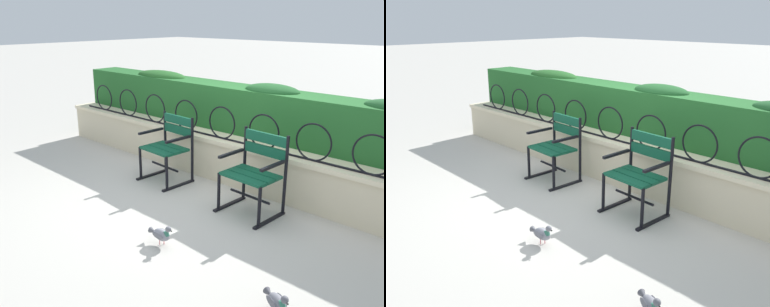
# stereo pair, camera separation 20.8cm
# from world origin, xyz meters

# --- Properties ---
(ground_plane) EXTENTS (60.00, 60.00, 0.00)m
(ground_plane) POSITION_xyz_m (0.00, 0.00, 0.00)
(ground_plane) COLOR #BCB7AD
(stone_wall) EXTENTS (6.66, 0.41, 0.56)m
(stone_wall) POSITION_xyz_m (0.00, 0.84, 0.28)
(stone_wall) COLOR beige
(stone_wall) RESTS_ON ground
(iron_arch_fence) EXTENTS (6.13, 0.02, 0.42)m
(iron_arch_fence) POSITION_xyz_m (-0.10, 0.76, 0.75)
(iron_arch_fence) COLOR black
(iron_arch_fence) RESTS_ON stone_wall
(hedge_row) EXTENTS (6.53, 0.50, 0.69)m
(hedge_row) POSITION_xyz_m (0.03, 1.26, 0.89)
(hedge_row) COLOR #236028
(hedge_row) RESTS_ON stone_wall
(park_chair_left) EXTENTS (0.60, 0.55, 0.85)m
(park_chair_left) POSITION_xyz_m (-0.61, 0.31, 0.46)
(park_chair_left) COLOR #0F4C33
(park_chair_left) RESTS_ON ground
(park_chair_right) EXTENTS (0.62, 0.55, 0.88)m
(park_chair_right) POSITION_xyz_m (0.73, 0.29, 0.47)
(park_chair_right) COLOR #0F4C33
(park_chair_right) RESTS_ON ground
(pigeon_near_chairs) EXTENTS (0.29, 0.11, 0.22)m
(pigeon_near_chairs) POSITION_xyz_m (0.52, -0.88, 0.11)
(pigeon_near_chairs) COLOR gray
(pigeon_near_chairs) RESTS_ON ground
(pigeon_far_side) EXTENTS (0.27, 0.19, 0.22)m
(pigeon_far_side) POSITION_xyz_m (1.82, -0.98, 0.11)
(pigeon_far_side) COLOR slate
(pigeon_far_side) RESTS_ON ground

